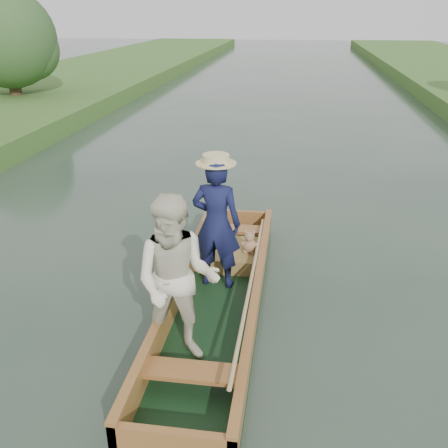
# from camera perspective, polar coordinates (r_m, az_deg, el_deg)

# --- Properties ---
(ground) EXTENTS (120.00, 120.00, 0.00)m
(ground) POSITION_cam_1_polar(r_m,az_deg,el_deg) (6.61, -0.75, -9.66)
(ground) COLOR #283D30
(ground) RESTS_ON ground
(trees_far) EXTENTS (22.84, 11.79, 4.33)m
(trees_far) POSITION_cam_1_polar(r_m,az_deg,el_deg) (16.32, -7.15, 19.41)
(trees_far) COLOR #47331E
(trees_far) RESTS_ON ground
(punt) EXTENTS (1.29, 5.00, 1.96)m
(punt) POSITION_cam_1_polar(r_m,az_deg,el_deg) (6.01, -2.39, -5.43)
(punt) COLOR black
(punt) RESTS_ON ground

